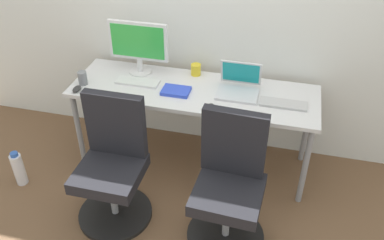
% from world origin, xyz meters
% --- Properties ---
extents(ground_plane, '(5.28, 5.28, 0.00)m').
position_xyz_m(ground_plane, '(0.00, 0.00, 0.00)').
color(ground_plane, brown).
extents(desk, '(1.90, 0.61, 0.72)m').
position_xyz_m(desk, '(0.00, 0.00, 0.65)').
color(desk, silver).
rests_on(desk, ground).
extents(office_chair_left, '(0.54, 0.54, 0.94)m').
position_xyz_m(office_chair_left, '(-0.41, -0.67, 0.42)').
color(office_chair_left, black).
rests_on(office_chair_left, ground).
extents(office_chair_right, '(0.54, 0.54, 0.94)m').
position_xyz_m(office_chair_right, '(0.41, -0.67, 0.42)').
color(office_chair_right, black).
rests_on(office_chair_right, ground).
extents(water_bottle_on_floor, '(0.09, 0.09, 0.31)m').
position_xyz_m(water_bottle_on_floor, '(-1.28, -0.60, 0.15)').
color(water_bottle_on_floor, white).
rests_on(water_bottle_on_floor, ground).
extents(desktop_monitor, '(0.48, 0.18, 0.43)m').
position_xyz_m(desktop_monitor, '(-0.49, 0.16, 0.97)').
color(desktop_monitor, silver).
rests_on(desktop_monitor, desk).
extents(open_laptop, '(0.31, 0.28, 0.22)m').
position_xyz_m(open_laptop, '(0.34, 0.05, 0.77)').
color(open_laptop, silver).
rests_on(open_laptop, desk).
extents(keyboard_by_monitor, '(0.34, 0.12, 0.02)m').
position_xyz_m(keyboard_by_monitor, '(-0.45, -0.01, 0.73)').
color(keyboard_by_monitor, silver).
rests_on(keyboard_by_monitor, desk).
extents(keyboard_by_laptop, '(0.34, 0.12, 0.02)m').
position_xyz_m(keyboard_by_laptop, '(0.68, -0.05, 0.73)').
color(keyboard_by_laptop, '#B7B7B7').
rests_on(keyboard_by_laptop, desk).
extents(mouse_by_monitor, '(0.06, 0.10, 0.03)m').
position_xyz_m(mouse_by_monitor, '(-0.86, -0.23, 0.73)').
color(mouse_by_monitor, '#2D2D2D').
rests_on(mouse_by_monitor, desk).
extents(mouse_by_laptop, '(0.06, 0.10, 0.03)m').
position_xyz_m(mouse_by_laptop, '(0.18, -0.23, 0.73)').
color(mouse_by_laptop, '#2D2D2D').
rests_on(mouse_by_laptop, desk).
extents(coffee_mug, '(0.08, 0.08, 0.09)m').
position_xyz_m(coffee_mug, '(-0.04, 0.23, 0.76)').
color(coffee_mug, yellow).
rests_on(coffee_mug, desk).
extents(pen_cup, '(0.07, 0.07, 0.10)m').
position_xyz_m(pen_cup, '(-0.86, -0.13, 0.77)').
color(pen_cup, slate).
rests_on(pen_cup, desk).
extents(notebook, '(0.21, 0.15, 0.03)m').
position_xyz_m(notebook, '(-0.12, -0.07, 0.73)').
color(notebook, blue).
rests_on(notebook, desk).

